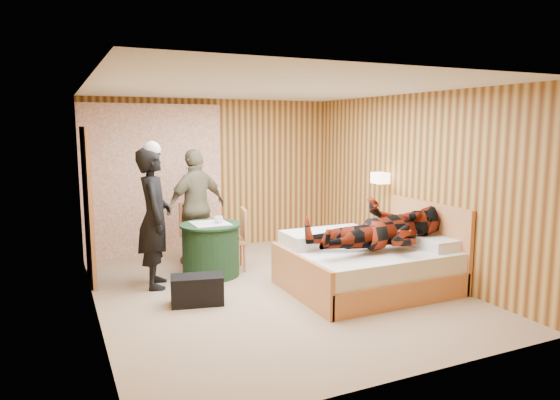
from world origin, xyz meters
name	(u,v)px	position (x,y,z in m)	size (l,w,h in m)	color
floor	(273,290)	(0.00, 0.00, 0.00)	(4.20, 5.00, 0.01)	tan
ceiling	(273,88)	(0.00, 0.00, 2.50)	(4.20, 5.00, 0.01)	silver
wall_back	(213,174)	(0.00, 2.50, 1.25)	(4.20, 0.02, 2.50)	tan
wall_left	(92,203)	(-2.10, 0.00, 1.25)	(0.02, 5.00, 2.50)	tan
wall_right	(410,184)	(2.10, 0.00, 1.25)	(0.02, 5.00, 2.50)	tan
curtain	(154,180)	(-1.00, 2.43, 1.20)	(2.20, 0.08, 2.40)	white
doorway	(88,205)	(-2.06, 1.40, 1.02)	(0.06, 0.90, 2.05)	black
wall_lamp	(380,178)	(1.92, 0.45, 1.30)	(0.26, 0.24, 0.16)	gold
bed	(368,265)	(1.13, -0.43, 0.31)	(1.98, 1.54, 1.06)	tan
nightstand	(385,249)	(1.88, 0.22, 0.29)	(0.43, 0.58, 0.56)	tan
round_table	(211,249)	(-0.53, 0.93, 0.37)	(0.83, 0.83, 0.74)	#1B3C20
chair_far	(196,229)	(-0.56, 1.59, 0.54)	(0.53, 0.53, 0.93)	tan
chair_near	(237,234)	(-0.10, 1.06, 0.52)	(0.47, 0.47, 0.89)	tan
duffel_bag	(197,290)	(-1.01, -0.09, 0.17)	(0.60, 0.32, 0.34)	black
sneaker_left	(223,275)	(-0.45, 0.68, 0.05)	(0.25, 0.10, 0.11)	silver
sneaker_right	(227,272)	(-0.36, 0.79, 0.06)	(0.28, 0.12, 0.13)	silver
woman_standing	(154,218)	(-1.31, 0.78, 0.89)	(0.65, 0.43, 1.79)	black
man_at_table	(196,207)	(-0.53, 1.63, 0.86)	(1.01, 0.42, 1.72)	#71674B
man_on_bed	(382,217)	(1.15, -0.66, 0.96)	(1.77, 0.67, 0.86)	maroon
book_lower	(388,230)	(1.88, 0.17, 0.57)	(0.17, 0.22, 0.02)	silver
book_upper	(388,229)	(1.88, 0.17, 0.59)	(0.16, 0.22, 0.02)	silver
cup_nightstand	(381,226)	(1.88, 0.35, 0.61)	(0.10, 0.10, 0.09)	silver
cup_table	(218,220)	(-0.43, 0.88, 0.79)	(0.12, 0.12, 0.10)	silver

